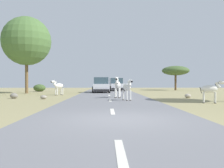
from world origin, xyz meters
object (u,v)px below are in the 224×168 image
at_px(zebra_1, 118,85).
at_px(zebra_3, 211,89).
at_px(car_1, 101,85).
at_px(tree_4, 27,41).
at_px(rock_4, 44,97).
at_px(zebra_0, 127,87).
at_px(zebra_2, 58,86).
at_px(bush_0, 39,88).
at_px(tree_5, 176,71).
at_px(rock_2, 14,96).
at_px(car_0, 116,85).
at_px(rock_3, 188,96).

height_order(zebra_1, zebra_3, zebra_1).
bearing_deg(car_1, tree_4, 7.80).
height_order(tree_4, rock_4, tree_4).
distance_m(zebra_0, zebra_2, 9.44).
bearing_deg(zebra_3, bush_0, -124.83).
height_order(zebra_1, car_1, car_1).
relative_size(zebra_0, zebra_3, 1.01).
relative_size(zebra_0, tree_5, 0.36).
xyz_separation_m(zebra_2, rock_2, (-2.48, -4.56, -0.66)).
distance_m(car_0, car_1, 5.78).
xyz_separation_m(car_0, rock_3, (5.01, -15.00, -0.68)).
distance_m(car_1, tree_4, 9.56).
distance_m(zebra_1, tree_4, 13.57).
relative_size(car_1, rock_3, 9.06).
distance_m(zebra_0, rock_2, 8.88).
relative_size(zebra_2, bush_0, 0.93).
bearing_deg(car_1, bush_0, -28.23).
distance_m(car_1, tree_5, 13.91).
relative_size(zebra_0, tree_4, 0.18).
bearing_deg(bush_0, zebra_0, -58.27).
distance_m(rock_3, rock_4, 11.00).
bearing_deg(zebra_1, rock_2, 6.88).
bearing_deg(zebra_2, zebra_0, 169.13).
distance_m(zebra_3, bush_0, 23.48).
bearing_deg(zebra_1, car_1, -73.71).
distance_m(zebra_1, car_0, 15.30).
distance_m(zebra_2, rock_4, 5.30).
bearing_deg(rock_4, bush_0, 106.26).
height_order(zebra_0, rock_2, zebra_0).
relative_size(rock_2, rock_3, 1.19).
distance_m(zebra_2, rock_2, 5.23).
distance_m(bush_0, rock_4, 14.96).
distance_m(zebra_3, tree_4, 20.18).
distance_m(zebra_1, zebra_3, 6.86).
relative_size(zebra_2, rock_4, 3.15).
distance_m(rock_2, rock_3, 13.39).
relative_size(zebra_0, bush_0, 0.93).
bearing_deg(zebra_1, car_0, -84.14).
distance_m(car_1, bush_0, 9.06).
xyz_separation_m(car_0, rock_4, (-5.96, -15.87, -0.70)).
bearing_deg(zebra_0, zebra_2, -67.48).
height_order(zebra_2, car_0, car_0).
distance_m(tree_4, tree_5, 21.63).
distance_m(zebra_0, zebra_3, 5.10).
height_order(zebra_0, car_0, car_0).
bearing_deg(zebra_3, zebra_2, -114.32).
xyz_separation_m(zebra_3, car_0, (-4.86, 19.57, 0.02)).
distance_m(zebra_3, car_1, 15.71).
bearing_deg(zebra_1, rock_4, 13.73).
bearing_deg(tree_5, tree_4, -153.13).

